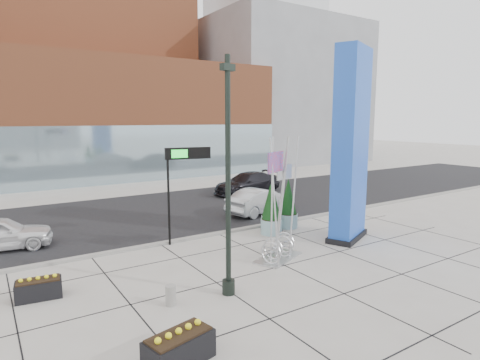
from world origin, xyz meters
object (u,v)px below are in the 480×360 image
blue_pylon (351,149)px  public_art_sculpture (279,227)px  lamp_post (228,201)px  concrete_bollard (171,295)px  overhead_street_sign (183,161)px  car_silver_mid (261,201)px

blue_pylon → public_art_sculpture: size_ratio=1.77×
lamp_post → concrete_bollard: (-1.87, 0.27, -2.73)m
public_art_sculpture → overhead_street_sign: 5.21m
blue_pylon → public_art_sculpture: bearing=160.5°
lamp_post → car_silver_mid: bearing=48.7°
blue_pylon → overhead_street_sign: bearing=126.5°
lamp_post → overhead_street_sign: 5.93m
public_art_sculpture → overhead_street_sign: (-2.21, 4.05, 2.42)m
blue_pylon → lamp_post: size_ratio=1.17×
blue_pylon → concrete_bollard: size_ratio=13.93×
lamp_post → overhead_street_sign: size_ratio=1.72×
blue_pylon → lamp_post: blue_pylon is taller
blue_pylon → lamp_post: bearing=170.6°
blue_pylon → concrete_bollard: (-9.67, -1.82, -3.90)m
concrete_bollard → overhead_street_sign: (3.07, 5.50, 3.40)m
blue_pylon → car_silver_mid: (-0.42, 6.31, -3.47)m
concrete_bollard → lamp_post: bearing=-8.2°
car_silver_mid → blue_pylon: bearing=171.7°
concrete_bollard → car_silver_mid: 12.33m
car_silver_mid → concrete_bollard: bearing=119.2°
blue_pylon → public_art_sculpture: (-4.39, -0.38, -2.92)m
blue_pylon → concrete_bollard: bearing=166.3°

